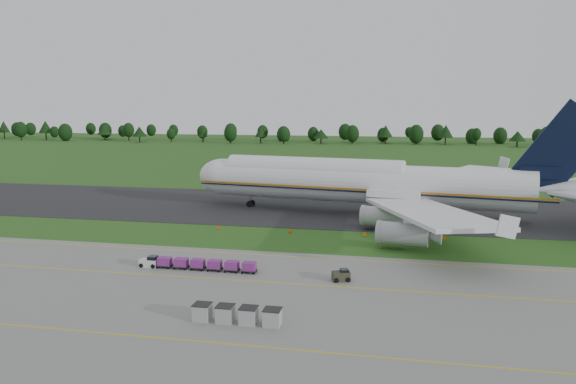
% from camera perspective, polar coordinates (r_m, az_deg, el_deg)
% --- Properties ---
extents(ground, '(600.00, 600.00, 0.00)m').
position_cam_1_polar(ground, '(90.53, -1.20, -4.80)').
color(ground, '#244F17').
rests_on(ground, ground).
extents(apron, '(300.00, 52.00, 0.06)m').
position_cam_1_polar(apron, '(59.30, -8.60, -12.37)').
color(apron, slate).
rests_on(apron, ground).
extents(taxiway, '(300.00, 40.00, 0.08)m').
position_cam_1_polar(taxiway, '(117.40, 1.80, -1.61)').
color(taxiway, black).
rests_on(taxiway, ground).
extents(apron_markings, '(300.00, 30.20, 0.01)m').
position_cam_1_polar(apron_markings, '(65.51, -6.47, -10.20)').
color(apron_markings, gold).
rests_on(apron_markings, apron).
extents(tree_line, '(526.00, 22.18, 11.70)m').
position_cam_1_polar(tree_line, '(307.16, 9.21, 5.90)').
color(tree_line, black).
rests_on(tree_line, ground).
extents(aircraft, '(80.11, 76.83, 22.40)m').
position_cam_1_polar(aircraft, '(109.88, 8.59, 0.93)').
color(aircraft, silver).
rests_on(aircraft, ground).
extents(baggage_train, '(15.94, 1.45, 1.39)m').
position_cam_1_polar(baggage_train, '(74.85, -9.36, -7.22)').
color(baggage_train, silver).
rests_on(baggage_train, apron).
extents(utility_cart, '(2.42, 1.93, 1.16)m').
position_cam_1_polar(utility_cart, '(69.65, 5.40, -8.53)').
color(utility_cart, '#313223').
rests_on(utility_cart, apron).
extents(uld_row, '(8.93, 1.73, 1.71)m').
position_cam_1_polar(uld_row, '(56.86, -5.22, -12.30)').
color(uld_row, '#9B9B9B').
rests_on(uld_row, apron).
extents(edge_markers, '(38.12, 0.30, 0.60)m').
position_cam_1_polar(edge_markers, '(93.82, 3.97, -4.16)').
color(edge_markers, '#E55307').
rests_on(edge_markers, ground).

